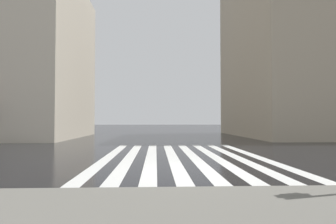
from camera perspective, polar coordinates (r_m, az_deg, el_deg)
The scene contains 3 objects.
ground_plane at distance 10.20m, azimuth 5.72°, elevation -11.40°, with size 220.00×220.00×0.00m, color black.
zebra_crossing at distance 14.12m, azimuth 2.88°, elevation -8.67°, with size 13.00×7.50×0.01m.
haussmann_block_corner at distance 38.43m, azimuth 29.58°, elevation 12.94°, with size 18.09×21.40×23.04m.
Camera 1 is at (-9.96, 1.42, 1.73)m, focal length 31.15 mm.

